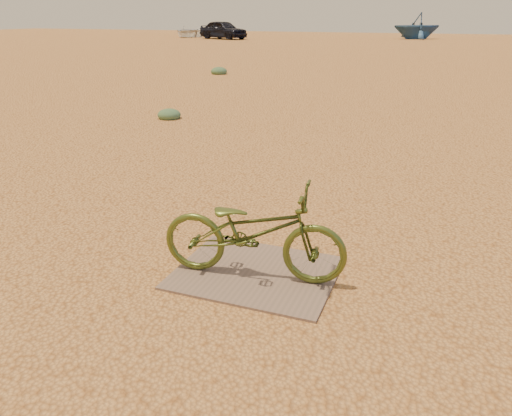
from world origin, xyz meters
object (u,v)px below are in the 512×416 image
(plywood_board, at_px, (256,273))
(car, at_px, (223,30))
(bicycle, at_px, (253,232))
(boat_near_left, at_px, (190,31))
(boat_far_left, at_px, (417,26))

(plywood_board, height_order, car, car)
(bicycle, height_order, boat_near_left, boat_near_left)
(bicycle, xyz_separation_m, car, (-18.29, 39.70, 0.35))
(boat_near_left, height_order, boat_far_left, boat_far_left)
(boat_near_left, bearing_deg, bicycle, -65.08)
(boat_near_left, distance_m, boat_far_left, 21.34)
(bicycle, distance_m, boat_far_left, 46.10)
(car, distance_m, boat_near_left, 5.59)
(plywood_board, bearing_deg, boat_near_left, 118.55)
(car, xyz_separation_m, boat_near_left, (-4.81, 2.83, -0.26))
(boat_near_left, bearing_deg, boat_far_left, 5.91)
(bicycle, xyz_separation_m, boat_far_left, (-2.07, 46.05, 0.70))
(bicycle, relative_size, boat_near_left, 0.31)
(plywood_board, distance_m, bicycle, 0.44)
(plywood_board, height_order, bicycle, bicycle)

